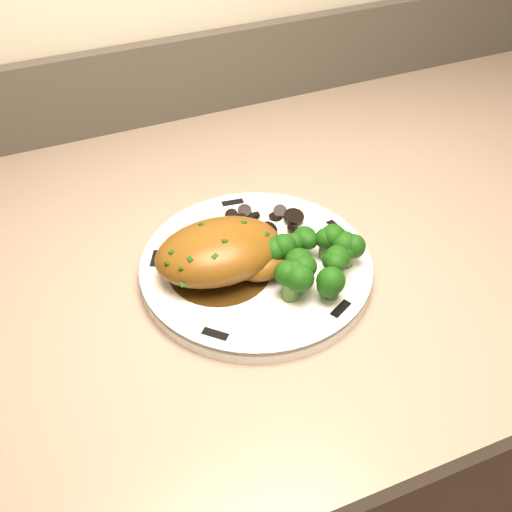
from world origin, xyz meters
name	(u,v)px	position (x,y,z in m)	size (l,w,h in m)	color
counter	(296,424)	(-0.31, 1.67, 0.42)	(1.91, 0.64, 0.94)	brown
plate	(256,268)	(-0.39, 1.63, 0.83)	(0.25, 0.25, 0.02)	white
rim_accent_0	(336,227)	(-0.29, 1.65, 0.84)	(0.03, 0.01, 0.00)	black
rim_accent_1	(233,203)	(-0.38, 1.74, 0.84)	(0.03, 0.01, 0.00)	black
rim_accent_2	(156,259)	(-0.49, 1.68, 0.84)	(0.03, 0.01, 0.00)	black
rim_accent_3	(215,334)	(-0.47, 1.55, 0.84)	(0.03, 0.01, 0.00)	black
rim_accent_4	(341,309)	(-0.34, 1.53, 0.84)	(0.03, 0.01, 0.00)	black
gravy_pool	(220,270)	(-0.43, 1.63, 0.84)	(0.11, 0.11, 0.00)	#342009
chicken_breast	(224,253)	(-0.43, 1.63, 0.87)	(0.14, 0.10, 0.05)	brown
mushroom_pile	(254,225)	(-0.37, 1.68, 0.84)	(0.09, 0.07, 0.03)	black
broccoli_florets	(314,259)	(-0.35, 1.59, 0.86)	(0.10, 0.09, 0.04)	#527531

